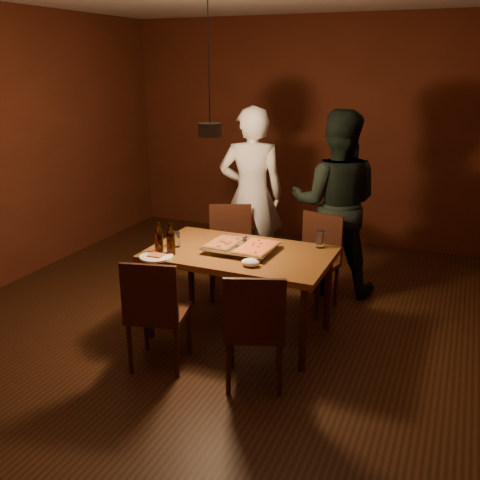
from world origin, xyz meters
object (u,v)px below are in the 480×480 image
at_px(chair_far_left, 230,242).
at_px(pizza_tray, 241,248).
at_px(chair_far_right, 316,253).
at_px(diner_dark, 335,204).
at_px(diner_white, 252,195).
at_px(beer_bottle_a, 159,238).
at_px(chair_near_left, 155,305).
at_px(pendant_lamp, 210,128).
at_px(chair_near_right, 255,321).
at_px(dining_table, 240,260).
at_px(beer_bottle_b, 171,239).
at_px(plate_slice, 156,256).

bearing_deg(chair_far_left, pizza_tray, 96.15).
height_order(chair_far_right, diner_dark, diner_dark).
relative_size(chair_far_right, diner_white, 0.28).
distance_m(chair_far_right, beer_bottle_a, 1.54).
xyz_separation_m(chair_near_left, pendant_lamp, (0.16, 0.65, 1.22)).
bearing_deg(chair_near_right, diner_white, 92.46).
relative_size(pizza_tray, pendant_lamp, 0.50).
bearing_deg(dining_table, diner_white, 107.69).
bearing_deg(chair_near_right, dining_table, 99.96).
distance_m(beer_bottle_a, diner_dark, 1.88).
height_order(dining_table, beer_bottle_b, beer_bottle_b).
bearing_deg(diner_dark, chair_far_left, 16.37).
height_order(chair_far_right, beer_bottle_a, beer_bottle_a).
bearing_deg(chair_far_right, chair_near_right, 103.60).
relative_size(chair_far_left, pendant_lamp, 0.50).
bearing_deg(beer_bottle_b, chair_near_right, -25.79).
distance_m(chair_near_right, diner_dark, 2.00).
relative_size(plate_slice, diner_dark, 0.15).
relative_size(pizza_tray, beer_bottle_a, 2.12).
xyz_separation_m(dining_table, chair_near_right, (0.42, -0.72, -0.14)).
bearing_deg(pizza_tray, diner_white, 106.45).
distance_m(beer_bottle_b, plate_slice, 0.18).
bearing_deg(pendant_lamp, chair_far_right, 55.50).
bearing_deg(beer_bottle_a, pizza_tray, 27.68).
distance_m(chair_near_right, diner_white, 2.14).
bearing_deg(pendant_lamp, beer_bottle_a, -157.59).
xyz_separation_m(diner_white, diner_dark, (0.88, 0.02, -0.00)).
height_order(diner_white, diner_dark, diner_white).
distance_m(chair_far_left, chair_near_left, 1.56).
relative_size(chair_far_left, beer_bottle_a, 2.13).
height_order(chair_far_left, chair_far_right, same).
relative_size(chair_near_left, plate_slice, 1.87).
relative_size(chair_far_right, diner_dark, 0.28).
height_order(chair_near_left, beer_bottle_a, beer_bottle_a).
bearing_deg(beer_bottle_a, diner_white, 82.26).
height_order(chair_far_right, pizza_tray, chair_far_right).
relative_size(chair_near_left, diner_white, 0.28).
xyz_separation_m(plate_slice, diner_dark, (1.06, 1.63, 0.15)).
relative_size(pizza_tray, diner_dark, 0.30).
distance_m(chair_near_left, pendant_lamp, 1.39).
distance_m(dining_table, plate_slice, 0.69).
xyz_separation_m(chair_near_right, pendant_lamp, (-0.61, 0.60, 1.22)).
distance_m(chair_near_left, beer_bottle_a, 0.64).
bearing_deg(pendant_lamp, beer_bottle_b, -151.51).
bearing_deg(dining_table, pizza_tray, 94.56).
bearing_deg(beer_bottle_b, diner_dark, 57.21).
bearing_deg(chair_far_right, pendant_lamp, 69.84).
relative_size(pizza_tray, diner_white, 0.30).
xyz_separation_m(chair_far_right, pendant_lamp, (-0.63, -0.92, 1.22)).
relative_size(beer_bottle_b, plate_slice, 0.96).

